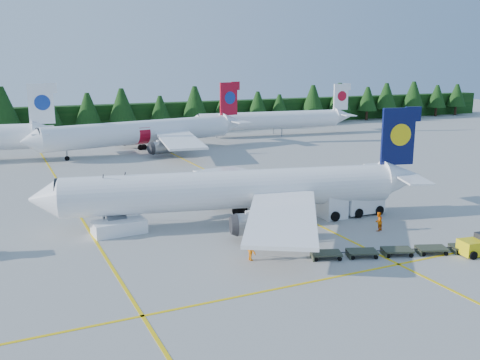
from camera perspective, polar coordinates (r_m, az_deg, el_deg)
name	(u,v)px	position (r m, az deg, el deg)	size (l,w,h in m)	color
ground	(291,251)	(44.26, 5.44, -7.58)	(320.00, 320.00, 0.00)	#9D9D98
taxi_stripe_a	(77,211)	(58.17, -17.03, -3.14)	(0.25, 120.00, 0.01)	yellow
taxi_stripe_b	(249,191)	(63.86, 0.98, -1.20)	(0.25, 120.00, 0.01)	yellow
taxi_stripe_cross	(333,277)	(39.59, 9.92, -10.20)	(80.00, 0.25, 0.01)	yellow
treeline_hedge	(98,119)	(120.21, -14.89, 6.32)	(220.00, 4.00, 6.00)	black
airliner_navy	(225,191)	(50.54, -1.62, -1.15)	(36.32, 29.55, 10.72)	white
airliner_red	(137,133)	(91.61, -10.95, 4.95)	(38.91, 31.74, 11.39)	white
airliner_far_right	(265,120)	(111.62, 2.70, 6.41)	(35.86, 7.22, 10.44)	white
airstairs	(118,223)	(49.75, -12.91, -4.46)	(4.77, 6.48, 4.17)	white
service_truck	(351,200)	(54.91, 11.78, -2.06)	(6.70, 2.61, 3.21)	white
baggage_tug	(478,245)	(47.16, 24.09, -6.38)	(3.14, 1.99, 1.58)	yellow
dolly_train	(397,250)	(44.94, 16.43, -7.15)	(13.90, 5.76, 0.14)	#383C2C
crew_a	(283,232)	(45.77, 4.61, -5.57)	(0.72, 0.47, 1.97)	#F93605
crew_b	(378,221)	(50.51, 14.55, -4.31)	(0.87, 0.67, 1.78)	#F06405
crew_c	(251,249)	(41.88, 1.20, -7.35)	(0.78, 0.53, 1.88)	#DF6504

